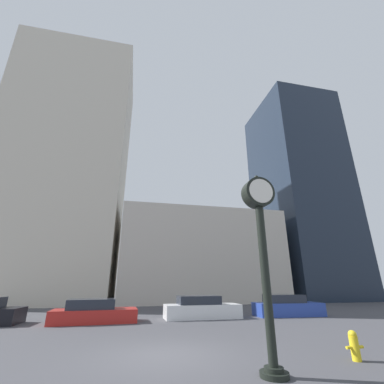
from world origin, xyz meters
name	(u,v)px	position (x,y,z in m)	size (l,w,h in m)	color
ground_plane	(165,356)	(0.00, 0.00, 0.00)	(200.00, 200.00, 0.00)	#424247
building_tall_tower	(69,168)	(-10.28, 24.00, 16.23)	(13.88, 12.00, 32.47)	beige
building_storefront_row	(197,258)	(6.85, 24.00, 5.22)	(18.95, 12.00, 10.43)	beige
building_glass_modern	(299,193)	(23.14, 24.00, 15.34)	(10.49, 12.00, 30.68)	#1E2838
street_clock	(262,240)	(2.32, -2.52, 3.26)	(0.90, 0.70, 5.21)	black
car_red	(94,313)	(-3.14, 7.70, 0.52)	(4.72, 2.12, 1.25)	red
car_white	(201,309)	(3.30, 8.22, 0.57)	(4.83, 1.82, 1.34)	silver
car_blue	(287,307)	(9.34, 8.17, 0.58)	(4.63, 1.91, 1.36)	#28429E
fire_hydrant_near	(354,345)	(5.33, -1.81, 0.41)	(0.56, 0.24, 0.80)	yellow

